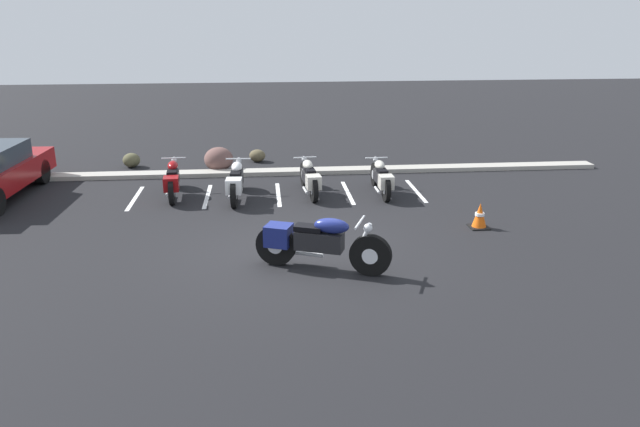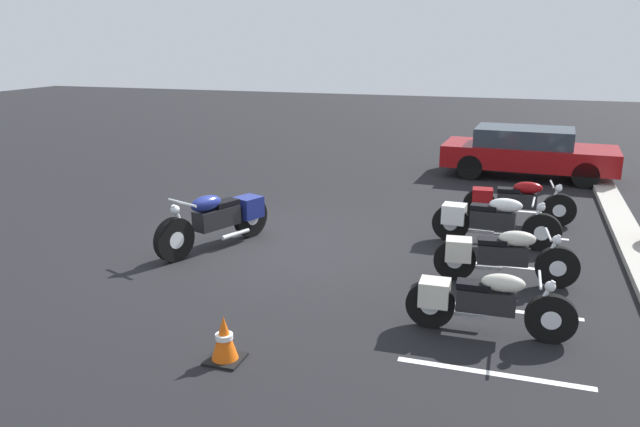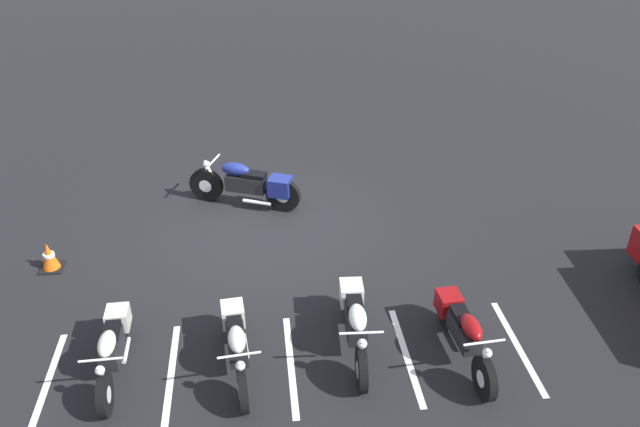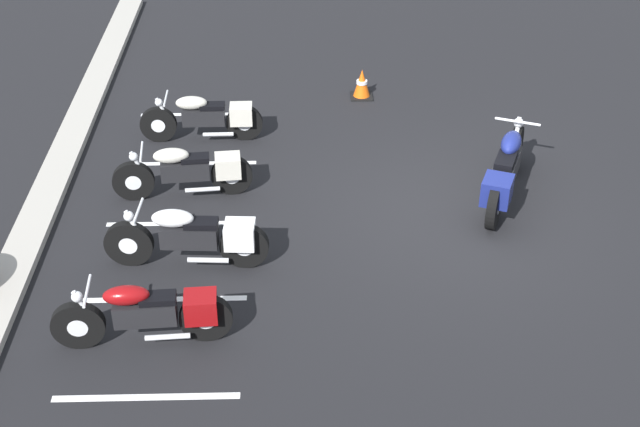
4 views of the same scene
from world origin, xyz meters
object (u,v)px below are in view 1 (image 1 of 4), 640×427
parked_bike_0 (173,179)px  parked_bike_2 (309,178)px  landscape_rock_1 (219,159)px  motorcycle_navy_featured (315,242)px  landscape_rock_0 (131,160)px  traffic_cone (480,216)px  parked_bike_1 (236,181)px  landscape_rock_2 (257,156)px  parked_bike_3 (381,178)px

parked_bike_0 → parked_bike_2: bearing=-96.0°
parked_bike_2 → landscape_rock_1: size_ratio=2.52×
motorcycle_navy_featured → landscape_rock_0: 9.34m
landscape_rock_1 → traffic_cone: (5.75, -5.52, -0.09)m
parked_bike_2 → parked_bike_1: bearing=92.3°
parked_bike_2 → landscape_rock_2: (-1.29, 3.75, -0.25)m
parked_bike_3 → parked_bike_1: bearing=90.9°
parked_bike_1 → traffic_cone: parked_bike_1 is taller
landscape_rock_0 → landscape_rock_2: size_ratio=1.03×
motorcycle_navy_featured → landscape_rock_0: motorcycle_navy_featured is taller
parked_bike_1 → landscape_rock_1: parked_bike_1 is taller
motorcycle_navy_featured → parked_bike_0: (-3.07, 4.81, -0.07)m
motorcycle_navy_featured → landscape_rock_2: motorcycle_navy_featured is taller
traffic_cone → parked_bike_3: bearing=120.7°
parked_bike_1 → parked_bike_2: parked_bike_1 is taller
landscape_rock_1 → parked_bike_0: bearing=-110.2°
landscape_rock_0 → landscape_rock_2: landscape_rock_0 is taller
parked_bike_0 → landscape_rock_2: bearing=-33.2°
parked_bike_2 → landscape_rock_1: bearing=36.0°
parked_bike_0 → parked_bike_1: bearing=-107.2°
motorcycle_navy_featured → traffic_cone: bearing=48.9°
landscape_rock_1 → landscape_rock_2: (1.09, 1.03, -0.15)m
parked_bike_2 → landscape_rock_0: bearing=50.4°
motorcycle_navy_featured → landscape_rock_0: (-4.70, 8.07, -0.31)m
parked_bike_3 → traffic_cone: bearing=-150.2°
parked_bike_1 → landscape_rock_0: (-3.17, 3.63, -0.25)m
parked_bike_2 → landscape_rock_0: 6.01m
motorcycle_navy_featured → parked_bike_1: size_ratio=1.06×
parked_bike_2 → landscape_rock_1: (-2.38, 2.71, -0.10)m
parked_bike_0 → parked_bike_1: 1.59m
motorcycle_navy_featured → parked_bike_2: 4.69m
parked_bike_2 → landscape_rock_2: 3.97m
parked_bike_3 → motorcycle_navy_featured: bearing=155.0°
motorcycle_navy_featured → parked_bike_1: motorcycle_navy_featured is taller
parked_bike_1 → traffic_cone: bearing=-113.2°
parked_bike_0 → landscape_rock_1: bearing=-23.9°
parked_bike_1 → landscape_rock_2: size_ratio=4.49×
motorcycle_navy_featured → traffic_cone: size_ratio=4.32×
motorcycle_navy_featured → parked_bike_2: motorcycle_navy_featured is taller
parked_bike_0 → parked_bike_3: 5.11m
parked_bike_0 → parked_bike_3: size_ratio=1.05×
parked_bike_0 → landscape_rock_0: parked_bike_0 is taller
parked_bike_3 → landscape_rock_0: 7.60m
parked_bike_0 → landscape_rock_1: (0.95, 2.58, -0.11)m
motorcycle_navy_featured → landscape_rock_2: 8.49m
parked_bike_1 → motorcycle_navy_featured: bearing=-157.8°
parked_bike_0 → landscape_rock_1: 2.75m
motorcycle_navy_featured → parked_bike_3: motorcycle_navy_featured is taller
landscape_rock_2 → parked_bike_2: bearing=-71.0°
landscape_rock_1 → traffic_cone: 7.97m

